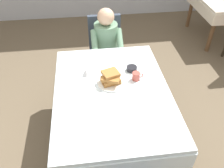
# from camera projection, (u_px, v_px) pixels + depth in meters

# --- Properties ---
(ground_plane) EXTENTS (14.00, 14.00, 0.00)m
(ground_plane) POSITION_uv_depth(u_px,v_px,m) (112.00, 137.00, 2.76)
(ground_plane) COLOR brown
(dining_table_main) EXTENTS (1.12, 1.52, 0.74)m
(dining_table_main) POSITION_uv_depth(u_px,v_px,m) (112.00, 97.00, 2.34)
(dining_table_main) COLOR silver
(dining_table_main) RESTS_ON ground
(chair_diner) EXTENTS (0.44, 0.45, 0.93)m
(chair_diner) POSITION_uv_depth(u_px,v_px,m) (105.00, 45.00, 3.31)
(chair_diner) COLOR #384251
(chair_diner) RESTS_ON ground
(diner_person) EXTENTS (0.40, 0.43, 1.12)m
(diner_person) POSITION_uv_depth(u_px,v_px,m) (106.00, 42.00, 3.10)
(diner_person) COLOR gray
(diner_person) RESTS_ON ground
(plate_breakfast) EXTENTS (0.28, 0.28, 0.02)m
(plate_breakfast) POSITION_uv_depth(u_px,v_px,m) (111.00, 83.00, 2.35)
(plate_breakfast) COLOR white
(plate_breakfast) RESTS_ON dining_table_main
(breakfast_stack) EXTENTS (0.21, 0.21, 0.11)m
(breakfast_stack) POSITION_uv_depth(u_px,v_px,m) (111.00, 78.00, 2.31)
(breakfast_stack) COLOR #A36B33
(breakfast_stack) RESTS_ON plate_breakfast
(cup_coffee) EXTENTS (0.11, 0.08, 0.08)m
(cup_coffee) POSITION_uv_depth(u_px,v_px,m) (136.00, 76.00, 2.38)
(cup_coffee) COLOR #B24C42
(cup_coffee) RESTS_ON dining_table_main
(bowl_butter) EXTENTS (0.11, 0.11, 0.04)m
(bowl_butter) POSITION_uv_depth(u_px,v_px,m) (132.00, 69.00, 2.51)
(bowl_butter) COLOR black
(bowl_butter) RESTS_ON dining_table_main
(syrup_pitcher) EXTENTS (0.08, 0.08, 0.07)m
(syrup_pitcher) POSITION_uv_depth(u_px,v_px,m) (86.00, 72.00, 2.43)
(syrup_pitcher) COLOR silver
(syrup_pitcher) RESTS_ON dining_table_main
(fork_left_of_plate) EXTENTS (0.03, 0.18, 0.00)m
(fork_left_of_plate) POSITION_uv_depth(u_px,v_px,m) (92.00, 86.00, 2.32)
(fork_left_of_plate) COLOR silver
(fork_left_of_plate) RESTS_ON dining_table_main
(knife_right_of_plate) EXTENTS (0.02, 0.20, 0.00)m
(knife_right_of_plate) POSITION_uv_depth(u_px,v_px,m) (131.00, 83.00, 2.36)
(knife_right_of_plate) COLOR silver
(knife_right_of_plate) RESTS_ON dining_table_main
(spoon_near_edge) EXTENTS (0.15, 0.05, 0.00)m
(spoon_near_edge) POSITION_uv_depth(u_px,v_px,m) (112.00, 110.00, 2.08)
(spoon_near_edge) COLOR silver
(spoon_near_edge) RESTS_ON dining_table_main
(napkin_folded) EXTENTS (0.18, 0.13, 0.01)m
(napkin_folded) POSITION_uv_depth(u_px,v_px,m) (79.00, 97.00, 2.20)
(napkin_folded) COLOR white
(napkin_folded) RESTS_ON dining_table_main
(background_table_far) EXTENTS (0.92, 1.12, 0.74)m
(background_table_far) POSITION_uv_depth(u_px,v_px,m) (224.00, 5.00, 4.17)
(background_table_far) COLOR silver
(background_table_far) RESTS_ON ground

